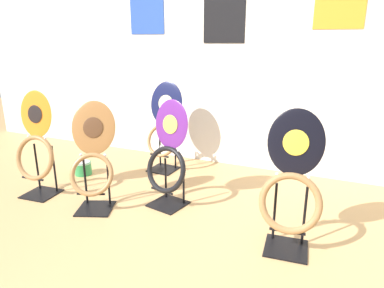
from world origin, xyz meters
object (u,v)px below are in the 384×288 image
(toilet_seat_display_woodgrain, at_px, (93,160))
(toilet_seat_display_orange_sun, at_px, (36,150))
(toilet_seat_display_purple_note, at_px, (168,158))
(toilet_seat_display_navy_moon, at_px, (164,126))
(paint_can, at_px, (83,168))
(toilet_seat_display_jazz_black, at_px, (292,187))

(toilet_seat_display_woodgrain, relative_size, toilet_seat_display_orange_sun, 0.94)
(toilet_seat_display_purple_note, distance_m, toilet_seat_display_orange_sun, 1.19)
(toilet_seat_display_purple_note, bearing_deg, toilet_seat_display_orange_sun, -165.71)
(toilet_seat_display_orange_sun, distance_m, toilet_seat_display_navy_moon, 1.26)
(toilet_seat_display_purple_note, bearing_deg, toilet_seat_display_woodgrain, -150.78)
(toilet_seat_display_purple_note, relative_size, paint_can, 5.08)
(toilet_seat_display_woodgrain, bearing_deg, toilet_seat_display_purple_note, 29.22)
(toilet_seat_display_navy_moon, bearing_deg, toilet_seat_display_woodgrain, -95.40)
(toilet_seat_display_woodgrain, bearing_deg, toilet_seat_display_navy_moon, 84.60)
(toilet_seat_display_navy_moon, height_order, paint_can, toilet_seat_display_navy_moon)
(toilet_seat_display_jazz_black, relative_size, paint_can, 5.35)
(toilet_seat_display_purple_note, bearing_deg, paint_can, 167.81)
(toilet_seat_display_orange_sun, relative_size, toilet_seat_display_navy_moon, 1.00)
(toilet_seat_display_woodgrain, bearing_deg, toilet_seat_display_jazz_black, 1.55)
(toilet_seat_display_purple_note, height_order, toilet_seat_display_orange_sun, toilet_seat_display_orange_sun)
(toilet_seat_display_purple_note, bearing_deg, toilet_seat_display_navy_moon, 120.37)
(toilet_seat_display_woodgrain, xyz_separation_m, toilet_seat_display_jazz_black, (1.55, 0.04, 0.03))
(toilet_seat_display_purple_note, relative_size, toilet_seat_display_navy_moon, 0.95)
(paint_can, bearing_deg, toilet_seat_display_jazz_black, -13.00)
(toilet_seat_display_purple_note, relative_size, toilet_seat_display_woodgrain, 1.02)
(toilet_seat_display_orange_sun, bearing_deg, toilet_seat_display_navy_moon, 54.95)
(toilet_seat_display_purple_note, height_order, toilet_seat_display_jazz_black, toilet_seat_display_jazz_black)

